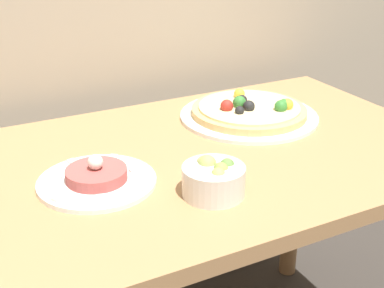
# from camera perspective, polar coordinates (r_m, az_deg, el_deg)

# --- Properties ---
(dining_table) EXTENTS (1.27, 0.73, 0.73)m
(dining_table) POSITION_cam_1_polar(r_m,az_deg,el_deg) (1.25, -0.66, -5.54)
(dining_table) COLOR #AD7F51
(dining_table) RESTS_ON ground_plane
(pizza_plate) EXTENTS (0.36, 0.36, 0.06)m
(pizza_plate) POSITION_cam_1_polar(r_m,az_deg,el_deg) (1.42, 6.14, 3.44)
(pizza_plate) COLOR white
(pizza_plate) RESTS_ON dining_table
(tartare_plate) EXTENTS (0.24, 0.24, 0.07)m
(tartare_plate) POSITION_cam_1_polar(r_m,az_deg,el_deg) (1.10, -10.13, -3.63)
(tartare_plate) COLOR white
(tartare_plate) RESTS_ON dining_table
(small_bowl) EXTENTS (0.12, 0.12, 0.07)m
(small_bowl) POSITION_cam_1_polar(r_m,az_deg,el_deg) (1.04, 2.31, -3.72)
(small_bowl) COLOR silver
(small_bowl) RESTS_ON dining_table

